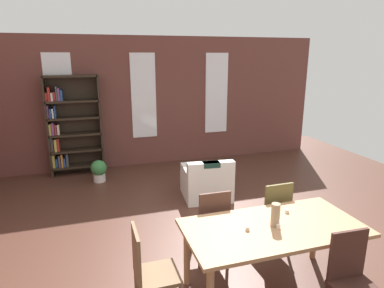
# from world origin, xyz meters

# --- Properties ---
(ground_plane) EXTENTS (10.62, 10.62, 0.00)m
(ground_plane) POSITION_xyz_m (0.00, 0.00, 0.00)
(ground_plane) COLOR #4D2C22
(back_wall_brick) EXTENTS (8.45, 0.12, 2.87)m
(back_wall_brick) POSITION_xyz_m (0.00, 4.15, 1.44)
(back_wall_brick) COLOR brown
(back_wall_brick) RESTS_ON ground
(window_pane_0) EXTENTS (0.55, 0.02, 1.87)m
(window_pane_0) POSITION_xyz_m (-1.74, 4.08, 1.58)
(window_pane_0) COLOR white
(window_pane_1) EXTENTS (0.55, 0.02, 1.87)m
(window_pane_1) POSITION_xyz_m (0.00, 4.08, 1.58)
(window_pane_1) COLOR white
(window_pane_2) EXTENTS (0.55, 0.02, 1.87)m
(window_pane_2) POSITION_xyz_m (1.74, 4.08, 1.58)
(window_pane_2) COLOR white
(dining_table) EXTENTS (1.85, 0.92, 0.76)m
(dining_table) POSITION_xyz_m (0.53, -0.62, 0.68)
(dining_table) COLOR #A1734E
(dining_table) RESTS_ON ground
(vase_on_table) EXTENTS (0.09, 0.09, 0.25)m
(vase_on_table) POSITION_xyz_m (0.54, -0.62, 0.89)
(vase_on_table) COLOR #998466
(vase_on_table) RESTS_ON dining_table
(tealight_candle_0) EXTENTS (0.04, 0.04, 0.04)m
(tealight_candle_0) POSITION_xyz_m (0.83, -0.40, 0.78)
(tealight_candle_0) COLOR silver
(tealight_candle_0) RESTS_ON dining_table
(tealight_candle_1) EXTENTS (0.04, 0.04, 0.05)m
(tealight_candle_1) POSITION_xyz_m (0.55, -0.67, 0.79)
(tealight_candle_1) COLOR silver
(tealight_candle_1) RESTS_ON dining_table
(tealight_candle_2) EXTENTS (0.04, 0.04, 0.04)m
(tealight_candle_2) POSITION_xyz_m (0.23, -0.62, 0.79)
(tealight_candle_2) COLOR silver
(tealight_candle_2) RESTS_ON dining_table
(dining_chair_far_right) EXTENTS (0.41, 0.41, 0.95)m
(dining_chair_far_right) POSITION_xyz_m (0.94, 0.07, 0.51)
(dining_chair_far_right) COLOR brown
(dining_chair_far_right) RESTS_ON ground
(dining_chair_head_left) EXTENTS (0.40, 0.40, 0.95)m
(dining_chair_head_left) POSITION_xyz_m (-0.77, -0.62, 0.51)
(dining_chair_head_left) COLOR brown
(dining_chair_head_left) RESTS_ON ground
(dining_chair_far_left) EXTENTS (0.41, 0.41, 0.95)m
(dining_chair_far_left) POSITION_xyz_m (0.11, 0.07, 0.51)
(dining_chair_far_left) COLOR #4B2E24
(dining_chair_far_left) RESTS_ON ground
(dining_chair_near_right) EXTENTS (0.42, 0.42, 0.95)m
(dining_chair_near_right) POSITION_xyz_m (0.95, -1.31, 0.51)
(dining_chair_near_right) COLOR #3C201A
(dining_chair_near_right) RESTS_ON ground
(bookshelf_tall) EXTENTS (1.08, 0.32, 2.08)m
(bookshelf_tall) POSITION_xyz_m (-1.57, 3.89, 1.04)
(bookshelf_tall) COLOR #2D2319
(bookshelf_tall) RESTS_ON ground
(armchair_white) EXTENTS (0.88, 0.88, 0.75)m
(armchair_white) POSITION_xyz_m (0.70, 1.86, 0.28)
(armchair_white) COLOR silver
(armchair_white) RESTS_ON ground
(potted_plant_by_shelf) EXTENTS (0.31, 0.31, 0.44)m
(potted_plant_by_shelf) POSITION_xyz_m (-1.09, 3.24, 0.24)
(potted_plant_by_shelf) COLOR silver
(potted_plant_by_shelf) RESTS_ON ground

